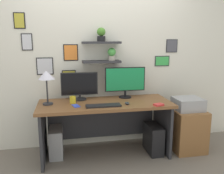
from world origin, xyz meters
name	(u,v)px	position (x,y,z in m)	size (l,w,h in m)	color
ground_plane	(106,154)	(0.00, 0.00, 0.00)	(8.00, 8.00, 0.00)	#70665B
back_wall_assembly	(100,55)	(0.00, 0.44, 1.35)	(4.40, 0.24, 2.70)	silver
desk	(105,116)	(0.00, 0.06, 0.54)	(1.76, 0.68, 0.75)	brown
monitor_left	(79,86)	(-0.32, 0.22, 0.95)	(0.50, 0.18, 0.38)	black
monitor_right	(125,81)	(0.32, 0.22, 0.99)	(0.58, 0.18, 0.44)	black
keyboard	(103,106)	(-0.05, -0.18, 0.76)	(0.44, 0.14, 0.02)	black
computer_mouse	(127,103)	(0.26, -0.15, 0.77)	(0.06, 0.09, 0.03)	#2D2D33
desk_lamp	(46,77)	(-0.74, 0.04, 1.11)	(0.21, 0.21, 0.44)	#2D2D33
cell_phone	(76,106)	(-0.39, -0.11, 0.76)	(0.07, 0.14, 0.01)	blue
coffee_mug	(73,100)	(-0.43, 0.05, 0.80)	(0.08, 0.08, 0.09)	yellow
scissors_tray	(159,105)	(0.64, -0.28, 0.76)	(0.12, 0.08, 0.02)	red
drawer_cabinet	(186,129)	(1.18, -0.05, 0.30)	(0.44, 0.50, 0.59)	brown
printer	(188,104)	(1.18, -0.05, 0.68)	(0.38, 0.34, 0.17)	#9E9EA3
computer_tower_left	(56,142)	(-0.67, 0.12, 0.20)	(0.18, 0.40, 0.39)	#99999E
computer_tower_right	(153,138)	(0.68, -0.05, 0.20)	(0.18, 0.40, 0.40)	black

